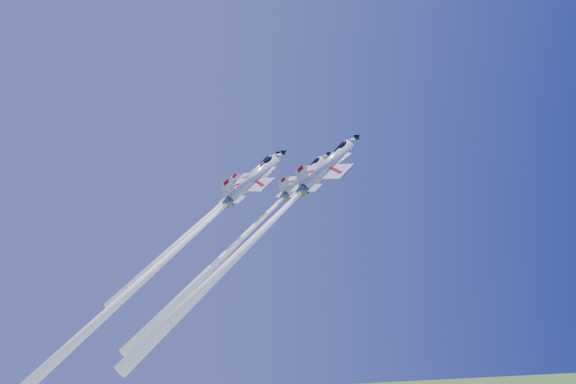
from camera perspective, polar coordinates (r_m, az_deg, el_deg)
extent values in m
cylinder|color=white|center=(123.07, 1.48, 1.32)|extent=(8.28, 6.39, 10.32)
cone|color=white|center=(127.14, 3.31, 3.10)|extent=(3.31, 3.01, 2.93)
cone|color=black|center=(128.13, 3.72, 3.50)|extent=(1.67, 1.52, 1.47)
cone|color=slate|center=(119.55, -0.31, -0.43)|extent=(2.76, 2.63, 2.10)
ellipsoid|color=black|center=(125.43, 2.55, 2.74)|extent=(2.97, 2.26, 2.55)
cube|color=black|center=(124.47, 2.11, 2.46)|extent=(0.98, 0.63, 0.91)
cube|color=white|center=(122.50, 1.21, 0.91)|extent=(7.37, 9.60, 3.01)
cube|color=white|center=(125.31, 1.73, 1.82)|extent=(2.84, 2.23, 2.11)
cube|color=white|center=(123.57, 2.51, 1.85)|extent=(2.84, 2.23, 2.11)
cube|color=white|center=(120.08, -0.03, -0.21)|extent=(3.94, 5.23, 1.56)
cube|color=white|center=(119.61, -0.28, 0.50)|extent=(3.20, 1.98, 3.73)
cube|color=#B80914|center=(119.27, -0.47, 1.09)|extent=(1.17, 0.75, 1.16)
cube|color=black|center=(123.42, 1.65, 0.98)|extent=(7.07, 3.94, 6.22)
sphere|color=white|center=(119.42, -0.39, -0.50)|extent=(1.13, 1.04, 0.97)
cone|color=white|center=(110.01, -6.78, -6.68)|extent=(23.23, 16.53, 32.70)
cylinder|color=white|center=(122.90, -2.96, 1.63)|extent=(7.33, 5.66, 9.14)
cone|color=white|center=(126.23, -1.21, 3.21)|extent=(2.93, 2.66, 2.60)
cone|color=black|center=(127.03, -0.82, 3.57)|extent=(1.48, 1.34, 1.30)
cone|color=slate|center=(120.02, -4.65, 0.09)|extent=(2.44, 2.33, 1.86)
ellipsoid|color=black|center=(124.83, -1.94, 2.89)|extent=(2.63, 2.00, 2.26)
cube|color=black|center=(124.05, -2.35, 2.64)|extent=(0.87, 0.56, 0.80)
cube|color=white|center=(122.43, -3.22, 1.27)|extent=(6.52, 8.49, 2.67)
cube|color=white|center=(124.84, -2.66, 2.07)|extent=(2.51, 1.97, 1.86)
cube|color=white|center=(123.19, -2.03, 2.10)|extent=(2.51, 1.97, 1.86)
cube|color=white|center=(120.46, -4.38, 0.29)|extent=(3.49, 4.63, 1.38)
cube|color=white|center=(120.09, -4.61, 0.91)|extent=(2.84, 1.75, 3.31)
cube|color=#B80914|center=(119.82, -4.79, 1.43)|extent=(1.04, 0.67, 1.02)
cube|color=black|center=(123.18, -2.79, 1.33)|extent=(6.26, 3.49, 5.51)
sphere|color=white|center=(119.92, -4.72, 0.03)|extent=(1.00, 0.92, 0.86)
cone|color=white|center=(113.00, -9.88, -4.64)|extent=(18.42, 13.18, 25.76)
cylinder|color=white|center=(113.34, 3.51, 2.31)|extent=(9.78, 7.55, 12.20)
cone|color=white|center=(118.43, 5.76, 4.52)|extent=(3.92, 3.56, 3.47)
cone|color=black|center=(119.66, 6.25, 5.01)|extent=(1.97, 1.79, 1.74)
cone|color=slate|center=(108.98, 1.27, 0.09)|extent=(3.26, 3.11, 2.48)
ellipsoid|color=black|center=(116.30, 4.83, 4.10)|extent=(3.51, 2.67, 3.01)
cube|color=black|center=(115.11, 4.30, 3.75)|extent=(1.16, 0.75, 1.07)
cube|color=white|center=(112.63, 3.17, 1.79)|extent=(8.71, 11.34, 3.56)
cube|color=white|center=(116.03, 3.79, 2.93)|extent=(3.35, 2.63, 2.49)
cube|color=white|center=(114.05, 4.83, 2.98)|extent=(3.35, 2.63, 2.49)
cube|color=white|center=(109.63, 1.63, 0.37)|extent=(4.66, 6.18, 1.84)
cube|color=white|center=(109.08, 1.31, 1.28)|extent=(3.79, 2.34, 4.41)
cube|color=#B80914|center=(108.69, 1.07, 2.06)|extent=(1.39, 0.89, 1.37)
cube|color=black|center=(113.75, 3.73, 1.87)|extent=(8.35, 4.66, 7.35)
sphere|color=white|center=(108.82, 1.18, 0.00)|extent=(1.34, 1.23, 1.14)
cone|color=white|center=(98.87, -5.95, -7.01)|extent=(24.18, 17.31, 33.77)
cylinder|color=white|center=(115.62, -3.10, 1.12)|extent=(9.09, 7.02, 11.34)
cone|color=white|center=(119.75, -0.81, 3.21)|extent=(3.64, 3.31, 3.22)
cone|color=black|center=(120.75, -0.30, 3.67)|extent=(1.83, 1.67, 1.62)
cone|color=slate|center=(112.13, -5.35, -0.94)|extent=(3.03, 2.89, 2.31)
ellipsoid|color=black|center=(118.00, -1.76, 2.79)|extent=(3.26, 2.49, 2.80)
cube|color=black|center=(117.03, -2.30, 2.46)|extent=(1.08, 0.70, 1.00)
cube|color=white|center=(115.05, -3.44, 0.64)|extent=(8.09, 10.54, 3.31)
cube|color=white|center=(118.02, -2.71, 1.71)|extent=(3.12, 2.45, 2.31)
cube|color=white|center=(115.97, -1.87, 1.74)|extent=(3.12, 2.45, 2.31)
cube|color=white|center=(112.66, -4.99, -0.68)|extent=(4.33, 5.74, 1.71)
cube|color=white|center=(112.18, -5.30, 0.15)|extent=(3.52, 2.17, 4.10)
cube|color=#B80914|center=(111.84, -5.54, 0.84)|extent=(1.29, 0.83, 1.27)
cube|color=black|center=(115.97, -2.88, 0.72)|extent=(7.77, 4.33, 6.84)
sphere|color=white|center=(112.01, -5.44, -1.02)|extent=(1.24, 1.14, 1.06)
cone|color=white|center=(102.42, -14.91, -9.53)|extent=(29.15, 20.64, 41.33)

